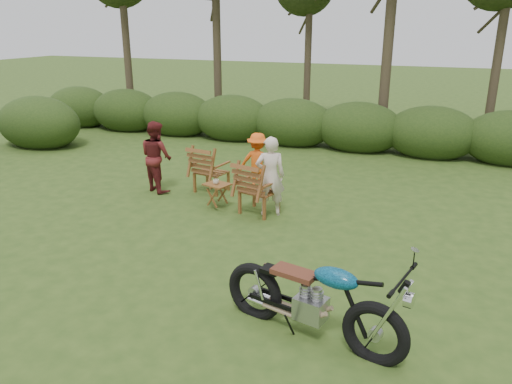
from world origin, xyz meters
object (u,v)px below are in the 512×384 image
(lawn_chair_right, at_px, (259,213))
(cup, at_px, (216,182))
(child, at_px, (258,190))
(motorcycle, at_px, (310,335))
(side_table, at_px, (217,196))
(adult_b, at_px, (159,190))
(lawn_chair_left, at_px, (212,191))
(adult_a, at_px, (270,214))

(lawn_chair_right, bearing_deg, cup, 17.43)
(cup, relative_size, child, 0.09)
(motorcycle, height_order, side_table, motorcycle)
(motorcycle, height_order, lawn_chair_right, motorcycle)
(adult_b, relative_size, child, 1.20)
(side_table, bearing_deg, cup, -118.31)
(cup, xyz_separation_m, adult_b, (-1.68, 0.54, -0.55))
(side_table, distance_m, cup, 0.30)
(lawn_chair_left, bearing_deg, lawn_chair_right, 157.74)
(lawn_chair_right, relative_size, adult_b, 0.69)
(lawn_chair_right, xyz_separation_m, side_table, (-0.88, -0.03, 0.25))
(motorcycle, relative_size, side_table, 4.41)
(adult_a, bearing_deg, side_table, -20.93)
(motorcycle, bearing_deg, adult_a, 129.73)
(cup, relative_size, adult_b, 0.08)
(side_table, bearing_deg, lawn_chair_left, 122.49)
(lawn_chair_left, height_order, adult_a, adult_a)
(child, bearing_deg, side_table, 70.88)
(adult_a, distance_m, adult_b, 2.84)
(lawn_chair_left, distance_m, cup, 1.20)
(adult_a, height_order, adult_b, adult_b)
(side_table, bearing_deg, lawn_chair_right, 2.22)
(lawn_chair_left, distance_m, child, 1.01)
(motorcycle, distance_m, child, 5.45)
(adult_a, bearing_deg, adult_b, -32.93)
(lawn_chair_right, distance_m, adult_b, 2.62)
(adult_a, bearing_deg, lawn_chair_right, -19.95)
(cup, bearing_deg, child, 75.08)
(motorcycle, bearing_deg, lawn_chair_left, 141.20)
(lawn_chair_right, height_order, adult_b, adult_b)
(side_table, distance_m, adult_b, 1.79)
(side_table, distance_m, adult_a, 1.13)
(child, bearing_deg, adult_a, 116.00)
(adult_b, bearing_deg, lawn_chair_right, -164.70)
(lawn_chair_right, height_order, side_table, lawn_chair_right)
(lawn_chair_right, bearing_deg, adult_a, -162.75)
(lawn_chair_right, relative_size, cup, 8.88)
(adult_a, xyz_separation_m, child, (-0.75, 1.28, 0.00))
(adult_a, xyz_separation_m, adult_b, (-2.80, 0.47, 0.00))
(lawn_chair_left, xyz_separation_m, adult_a, (1.66, -0.84, 0.00))
(lawn_chair_left, relative_size, adult_a, 0.68)
(lawn_chair_right, relative_size, adult_a, 0.69)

